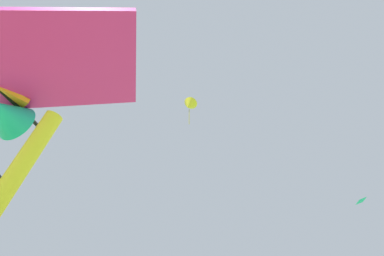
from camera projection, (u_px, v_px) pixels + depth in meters
name	position (u px, v px, depth m)	size (l,w,h in m)	color
held_stunt_kite	(5.00, 88.00, 1.92)	(1.72, 1.13, 0.40)	black
distant_kite_teal_mid_right	(361.00, 200.00, 27.90)	(0.89, 0.96, 0.51)	#19B2AD
distant_kite_yellow_overhead_distant	(189.00, 105.00, 30.12)	(1.78, 1.96, 3.02)	yellow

